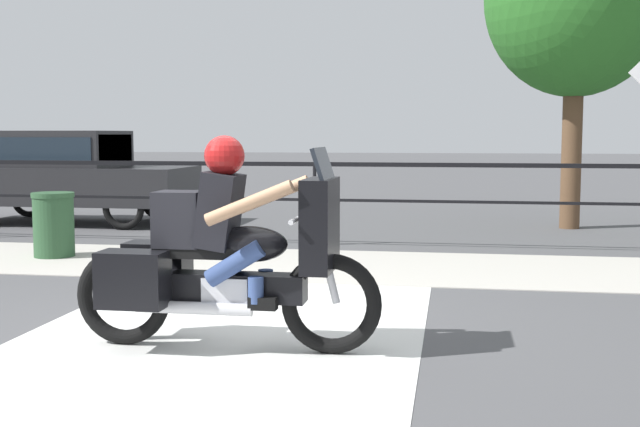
% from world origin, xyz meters
% --- Properties ---
extents(ground_plane, '(120.00, 120.00, 0.00)m').
position_xyz_m(ground_plane, '(0.00, 0.00, 0.00)').
color(ground_plane, '#4C4C4F').
extents(sidewalk_band, '(44.00, 2.40, 0.01)m').
position_xyz_m(sidewalk_band, '(0.00, 3.40, 0.01)').
color(sidewalk_band, '#B7B2A8').
rests_on(sidewalk_band, ground).
extents(crosswalk_band, '(3.10, 6.00, 0.01)m').
position_xyz_m(crosswalk_band, '(0.16, -0.20, 0.00)').
color(crosswalk_band, silver).
rests_on(crosswalk_band, ground).
extents(fence_railing, '(36.00, 0.05, 1.17)m').
position_xyz_m(fence_railing, '(0.00, 5.07, 0.92)').
color(fence_railing, black).
rests_on(fence_railing, ground).
extents(motorcycle, '(2.29, 0.76, 1.56)m').
position_xyz_m(motorcycle, '(0.27, -0.40, 0.70)').
color(motorcycle, black).
rests_on(motorcycle, ground).
extents(parked_car, '(4.17, 1.76, 1.62)m').
position_xyz_m(parked_car, '(-4.78, 7.17, 0.93)').
color(parked_car, '#232326').
rests_on(parked_car, ground).
extents(trash_bin, '(0.53, 0.53, 0.83)m').
position_xyz_m(trash_bin, '(-3.09, 3.48, 0.42)').
color(trash_bin, '#284C2D').
rests_on(trash_bin, ground).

